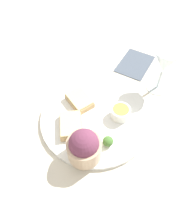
{
  "coord_description": "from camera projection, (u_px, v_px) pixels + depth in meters",
  "views": [
    {
      "loc": [
        -0.31,
        0.26,
        0.58
      ],
      "look_at": [
        0.0,
        0.0,
        0.03
      ],
      "focal_mm": 35.0,
      "sensor_mm": 36.0,
      "label": 1
    }
  ],
  "objects": [
    {
      "name": "ground_plane",
      "position": [
        96.0,
        118.0,
        0.71
      ],
      "size": [
        4.0,
        4.0,
        0.0
      ],
      "primitive_type": "plane",
      "color": "beige"
    },
    {
      "name": "dinner_plate",
      "position": [
        96.0,
        117.0,
        0.7
      ],
      "size": [
        0.35,
        0.35,
        0.01
      ],
      "color": "white",
      "rests_on": "ground_plane"
    },
    {
      "name": "salad_bowl",
      "position": [
        84.0,
        147.0,
        0.58
      ],
      "size": [
        0.1,
        0.1,
        0.1
      ],
      "color": "tan",
      "rests_on": "dinner_plate"
    },
    {
      "name": "sauce_ramekin",
      "position": [
        120.0,
        112.0,
        0.68
      ],
      "size": [
        0.06,
        0.06,
        0.04
      ],
      "color": "white",
      "rests_on": "dinner_plate"
    },
    {
      "name": "cheese_toast_near",
      "position": [
        71.0,
        125.0,
        0.66
      ],
      "size": [
        0.12,
        0.11,
        0.03
      ],
      "color": "tan",
      "rests_on": "dinner_plate"
    },
    {
      "name": "cheese_toast_far",
      "position": [
        80.0,
        100.0,
        0.72
      ],
      "size": [
        0.1,
        0.07,
        0.03
      ],
      "color": "tan",
      "rests_on": "dinner_plate"
    },
    {
      "name": "wine_glass",
      "position": [
        165.0,
        63.0,
        0.7
      ],
      "size": [
        0.09,
        0.09,
        0.16
      ],
      "color": "silver",
      "rests_on": "ground_plane"
    },
    {
      "name": "garnish",
      "position": [
        108.0,
        141.0,
        0.63
      ],
      "size": [
        0.03,
        0.03,
        0.03
      ],
      "color": "#477533",
      "rests_on": "dinner_plate"
    },
    {
      "name": "napkin",
      "position": [
        135.0,
        64.0,
        0.86
      ],
      "size": [
        0.16,
        0.19,
        0.01
      ],
      "color": "#4C5666",
      "rests_on": "ground_plane"
    }
  ]
}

